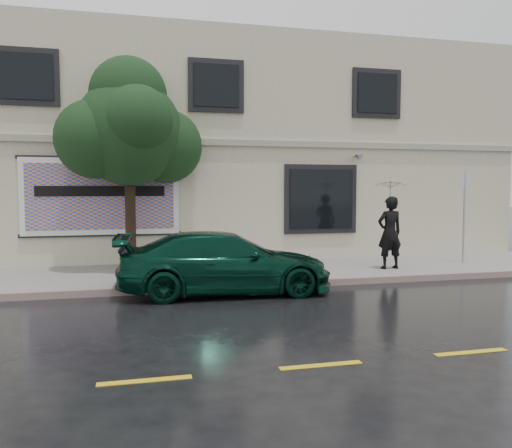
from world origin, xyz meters
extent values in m
plane|color=black|center=(0.00, 0.00, 0.00)|extent=(90.00, 90.00, 0.00)
cube|color=gray|center=(0.00, 3.25, 0.07)|extent=(20.00, 3.50, 0.15)
cube|color=gray|center=(0.00, 1.50, 0.07)|extent=(20.00, 0.18, 0.16)
cube|color=gold|center=(0.00, -3.50, 0.01)|extent=(19.00, 0.12, 0.01)
cube|color=beige|center=(0.00, 9.00, 3.50)|extent=(20.00, 8.00, 7.00)
cube|color=#9E9984|center=(0.00, 4.96, 3.60)|extent=(20.00, 0.12, 0.18)
cube|color=black|center=(3.20, 4.96, 1.95)|extent=(2.30, 0.10, 2.10)
cube|color=black|center=(3.20, 4.90, 1.95)|extent=(2.00, 0.05, 1.80)
cube|color=black|center=(-5.00, 4.90, 5.20)|extent=(1.30, 0.05, 1.20)
cube|color=black|center=(0.00, 4.90, 5.20)|extent=(1.30, 0.05, 1.20)
cube|color=black|center=(5.00, 4.90, 5.20)|extent=(1.30, 0.05, 1.20)
cube|color=white|center=(-3.20, 4.93, 2.05)|extent=(4.20, 0.06, 2.10)
cube|color=orange|center=(-3.20, 4.89, 2.05)|extent=(3.90, 0.04, 1.80)
cube|color=black|center=(-3.20, 4.96, 1.00)|extent=(4.30, 0.10, 0.10)
cube|color=black|center=(-3.20, 4.96, 3.10)|extent=(4.30, 0.10, 0.10)
cube|color=black|center=(-3.20, 4.86, 2.20)|extent=(3.40, 0.02, 0.28)
imported|color=black|center=(-0.42, 1.20, 0.67)|extent=(4.68, 2.25, 1.34)
imported|color=black|center=(4.23, 2.56, 1.11)|extent=(0.72, 0.50, 1.91)
imported|color=black|center=(4.23, 2.56, 2.40)|extent=(1.10, 1.10, 0.67)
cylinder|color=#301E15|center=(-2.43, 4.20, 1.41)|extent=(0.27, 0.27, 2.53)
sphere|color=black|center=(-2.43, 4.20, 3.73)|extent=(2.79, 2.79, 2.79)
cylinder|color=#999AA1|center=(6.80, 3.03, 1.46)|extent=(0.06, 0.06, 2.62)
cube|color=silver|center=(6.80, 3.03, 2.52)|extent=(0.32, 0.04, 0.42)
camera|label=1|loc=(-2.26, -9.37, 2.26)|focal=35.00mm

